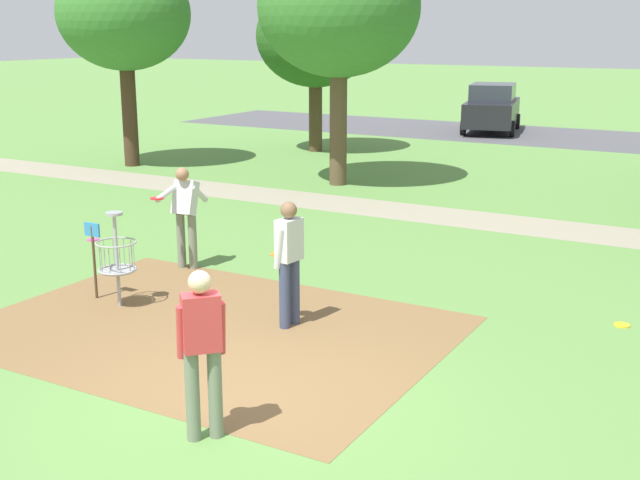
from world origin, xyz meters
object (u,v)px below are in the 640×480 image
object	(u,v)px
tree_near_right	(124,14)
tree_mid_right	(315,37)
player_throwing	(202,345)
parked_car_leftmost	(492,108)
frisbee_by_tee	(622,325)
player_waiting_left	(289,257)
player_foreground_watching	(185,211)
disc_golf_basket	(114,255)
frisbee_mid_grass	(93,240)
tree_mid_left	(339,8)

from	to	relation	value
tree_near_right	tree_mid_right	size ratio (longest dim) A/B	1.12
player_throwing	parked_car_leftmost	world-z (taller)	parked_car_leftmost
player_throwing	frisbee_by_tee	bearing A→B (deg)	60.61
player_throwing	player_waiting_left	size ratio (longest dim) A/B	1.00
player_foreground_watching	tree_mid_right	distance (m)	13.93
player_throwing	player_foreground_watching	bearing A→B (deg)	130.28
disc_golf_basket	frisbee_mid_grass	size ratio (longest dim) A/B	6.18
player_foreground_watching	frisbee_by_tee	world-z (taller)	player_foreground_watching
frisbee_by_tee	frisbee_mid_grass	xyz separation A→B (m)	(-9.57, -0.15, 0.00)
disc_golf_basket	frisbee_mid_grass	xyz separation A→B (m)	(-3.04, 2.59, -0.74)
player_throwing	tree_mid_left	xyz separation A→B (m)	(-5.29, 12.49, 3.40)
tree_mid_left	tree_mid_right	distance (m)	5.99
disc_golf_basket	frisbee_by_tee	xyz separation A→B (m)	(6.52, 2.74, -0.74)
player_throwing	frisbee_by_tee	world-z (taller)	player_throwing
frisbee_mid_grass	tree_mid_left	xyz separation A→B (m)	(1.30, 7.35, 4.36)
player_foreground_watching	tree_mid_right	size ratio (longest dim) A/B	0.33
player_foreground_watching	frisbee_mid_grass	xyz separation A→B (m)	(-2.73, 0.59, -0.98)
tree_mid_left	parked_car_leftmost	bearing A→B (deg)	90.43
player_throwing	tree_mid_left	world-z (taller)	tree_mid_left
disc_golf_basket	tree_near_right	size ratio (longest dim) A/B	0.24
player_foreground_watching	player_waiting_left	world-z (taller)	same
frisbee_mid_grass	tree_mid_left	size ratio (longest dim) A/B	0.04
frisbee_mid_grass	tree_mid_left	world-z (taller)	tree_mid_left
frisbee_mid_grass	tree_mid_right	xyz separation A→B (m)	(-2.15, 12.18, 3.62)
tree_near_right	tree_mid_left	world-z (taller)	tree_mid_left
disc_golf_basket	frisbee_mid_grass	world-z (taller)	disc_golf_basket
player_waiting_left	parked_car_leftmost	xyz separation A→B (m)	(-4.46, 22.02, -0.05)
tree_mid_right	parked_car_leftmost	size ratio (longest dim) A/B	1.17
frisbee_by_tee	tree_mid_right	xyz separation A→B (m)	(-11.72, 12.04, 3.62)
player_foreground_watching	tree_near_right	size ratio (longest dim) A/B	0.29
player_throwing	disc_golf_basket	bearing A→B (deg)	144.27
player_throwing	tree_mid_left	distance (m)	13.98
player_throwing	tree_near_right	world-z (taller)	tree_near_right
player_waiting_left	tree_mid_left	bearing A→B (deg)	114.85
tree_mid_right	parked_car_leftmost	bearing A→B (deg)	66.61
tree_near_right	disc_golf_basket	bearing A→B (deg)	-48.80
player_waiting_left	frisbee_by_tee	xyz separation A→B (m)	(3.91, 2.22, -0.96)
disc_golf_basket	player_foreground_watching	distance (m)	2.04
tree_near_right	tree_mid_left	distance (m)	6.66
player_foreground_watching	tree_near_right	distance (m)	11.56
player_throwing	tree_mid_right	distance (m)	19.59
disc_golf_basket	player_throwing	bearing A→B (deg)	-35.73
tree_mid_right	tree_near_right	bearing A→B (deg)	-121.64
frisbee_by_tee	tree_near_right	size ratio (longest dim) A/B	0.04
disc_golf_basket	frisbee_mid_grass	distance (m)	4.07
frisbee_mid_grass	tree_near_right	size ratio (longest dim) A/B	0.04
tree_mid_right	tree_mid_left	bearing A→B (deg)	-54.46
player_foreground_watching	tree_mid_left	size ratio (longest dim) A/B	0.28
player_waiting_left	tree_mid_left	size ratio (longest dim) A/B	0.28
player_throwing	tree_mid_left	size ratio (longest dim) A/B	0.28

